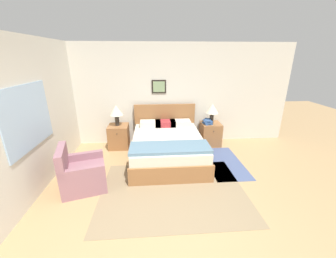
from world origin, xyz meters
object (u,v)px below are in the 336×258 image
armchair (82,174)px  nightstand_near_window (119,136)px  nightstand_by_door (210,134)px  bed (167,146)px  table_lamp_by_door (212,109)px  table_lamp_near_window (116,111)px

armchair → nightstand_near_window: 1.78m
armchair → nightstand_by_door: size_ratio=1.49×
armchair → nightstand_by_door: bearing=105.9°
nightstand_near_window → nightstand_by_door: size_ratio=1.00×
bed → nightstand_by_door: 1.42m
bed → armchair: size_ratio=2.29×
nightstand_near_window → table_lamp_by_door: table_lamp_by_door is taller
bed → table_lamp_near_window: table_lamp_near_window is taller
bed → table_lamp_by_door: (1.21, 0.75, 0.66)m
table_lamp_by_door → table_lamp_near_window: bearing=180.0°
nightstand_near_window → table_lamp_by_door: (2.42, 0.01, 0.67)m
nightstand_near_window → table_lamp_near_window: bearing=157.9°
nightstand_by_door → table_lamp_by_door: size_ratio=1.16×
bed → nightstand_near_window: bearing=148.5°
bed → nightstand_by_door: bed is taller
table_lamp_near_window → table_lamp_by_door: (2.44, 0.00, 0.00)m
table_lamp_by_door → armchair: bearing=-148.4°
bed → armchair: (-1.62, -1.00, -0.03)m
nightstand_near_window → nightstand_by_door: (2.42, 0.00, 0.00)m
armchair → table_lamp_near_window: 1.92m
bed → nightstand_near_window: bed is taller
bed → table_lamp_by_door: table_lamp_by_door is taller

